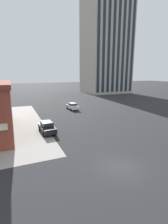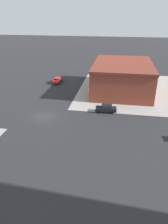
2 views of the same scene
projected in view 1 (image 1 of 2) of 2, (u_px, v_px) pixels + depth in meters
name	position (u px, v px, depth m)	size (l,w,h in m)	color
ground_plane	(120.00, 167.00, 15.92)	(320.00, 320.00, 0.00)	#262628
car_main_northbound_far	(72.00, 106.00, 41.35)	(2.04, 4.48, 1.68)	silver
car_main_southbound_far	(47.00, 127.00, 25.12)	(2.09, 4.50, 1.68)	black
residential_tower_skyline_right	(106.00, 27.00, 74.06)	(19.00, 17.22, 57.09)	#B2A899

